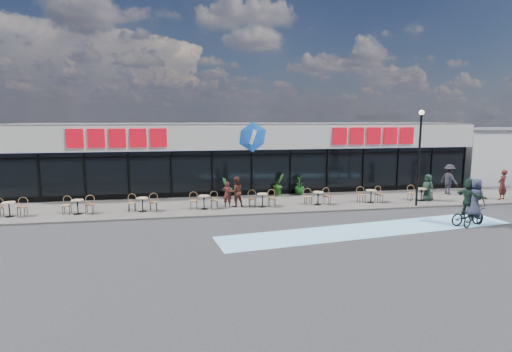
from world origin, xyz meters
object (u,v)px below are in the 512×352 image
(cyclist_a, at_px, (474,207))
(patron_right, at_px, (236,192))
(bistro_set_0, at_px, (10,207))
(patron_left, at_px, (227,194))
(cyclist_b, at_px, (468,205))
(potted_plant_left, at_px, (227,187))
(potted_plant_mid, at_px, (299,185))
(potted_plant_right, at_px, (279,184))
(pedestrian_b, at_px, (449,179))
(lamp_post, at_px, (419,150))
(pedestrian_a, at_px, (428,188))
(pedestrian_c, at_px, (502,185))

(cyclist_a, bearing_deg, patron_right, 151.88)
(bistro_set_0, distance_m, patron_left, 10.90)
(bistro_set_0, bearing_deg, cyclist_a, -13.84)
(cyclist_b, bearing_deg, potted_plant_left, 142.06)
(potted_plant_mid, xyz_separation_m, potted_plant_right, (-1.35, 0.03, 0.08))
(bistro_set_0, xyz_separation_m, pedestrian_b, (25.29, 1.43, 0.51))
(lamp_post, xyz_separation_m, patron_left, (-10.47, 1.49, -2.43))
(pedestrian_a, bearing_deg, pedestrian_b, 99.06)
(pedestrian_b, relative_size, cyclist_b, 0.87)
(potted_plant_mid, bearing_deg, cyclist_b, -54.66)
(patron_left, bearing_deg, pedestrian_a, -167.29)
(lamp_post, distance_m, potted_plant_left, 11.35)
(potted_plant_left, relative_size, potted_plant_mid, 1.00)
(patron_left, relative_size, pedestrian_a, 0.90)
(bistro_set_0, xyz_separation_m, cyclist_a, (21.73, -5.35, 0.36))
(bistro_set_0, height_order, pedestrian_b, pedestrian_b)
(potted_plant_left, distance_m, cyclist_b, 13.22)
(potted_plant_mid, distance_m, pedestrian_c, 12.11)
(pedestrian_b, xyz_separation_m, cyclist_a, (-3.56, -6.79, -0.15))
(pedestrian_c, distance_m, cyclist_b, 7.27)
(potted_plant_left, height_order, cyclist_b, cyclist_b)
(lamp_post, bearing_deg, patron_right, 171.74)
(potted_plant_left, distance_m, cyclist_a, 13.48)
(potted_plant_mid, distance_m, cyclist_a, 10.28)
(potted_plant_left, bearing_deg, patron_left, -95.60)
(cyclist_b, bearing_deg, patron_left, 153.54)
(cyclist_a, xyz_separation_m, cyclist_b, (-0.14, 0.24, 0.07))
(patron_right, xyz_separation_m, cyclist_a, (10.35, -5.53, -0.02))
(potted_plant_right, xyz_separation_m, pedestrian_a, (8.27, -3.28, 0.11))
(pedestrian_b, relative_size, cyclist_a, 0.86)
(potted_plant_left, bearing_deg, pedestrian_c, -12.77)
(potted_plant_mid, bearing_deg, bistro_set_0, -169.07)
(cyclist_a, bearing_deg, potted_plant_mid, 125.18)
(pedestrian_a, relative_size, pedestrian_b, 0.82)
(patron_right, bearing_deg, potted_plant_mid, -162.35)
(potted_plant_right, height_order, patron_left, patron_left)
(potted_plant_left, bearing_deg, potted_plant_right, 1.19)
(potted_plant_left, distance_m, patron_left, 2.82)
(bistro_set_0, distance_m, pedestrian_b, 25.33)
(bistro_set_0, xyz_separation_m, potted_plant_left, (11.17, 3.02, 0.15))
(bistro_set_0, bearing_deg, pedestrian_c, -1.36)
(potted_plant_mid, relative_size, pedestrian_b, 0.63)
(pedestrian_c, bearing_deg, potted_plant_left, -35.88)
(potted_plant_left, height_order, patron_left, patron_left)
(patron_left, bearing_deg, potted_plant_left, -80.94)
(pedestrian_c, bearing_deg, lamp_post, -17.15)
(pedestrian_a, distance_m, cyclist_b, 5.05)
(lamp_post, bearing_deg, pedestrian_c, 5.95)
(patron_right, xyz_separation_m, pedestrian_a, (11.36, -0.37, -0.05))
(bistro_set_0, bearing_deg, cyclist_b, -13.32)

